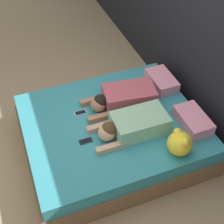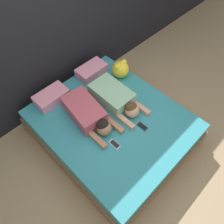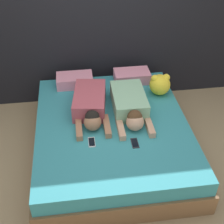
% 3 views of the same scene
% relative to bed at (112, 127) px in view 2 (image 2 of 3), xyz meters
% --- Properties ---
extents(ground_plane, '(12.00, 12.00, 0.00)m').
position_rel_bed_xyz_m(ground_plane, '(0.00, 0.00, -0.22)').
color(ground_plane, '#9E8460').
extents(wall_back, '(12.00, 0.06, 2.60)m').
position_rel_bed_xyz_m(wall_back, '(0.00, 1.23, 1.08)').
color(wall_back, black).
rests_on(wall_back, ground_plane).
extents(bed, '(1.83, 2.15, 0.46)m').
position_rel_bed_xyz_m(bed, '(0.00, 0.00, 0.00)').
color(bed, brown).
rests_on(bed, ground_plane).
extents(pillow_head_left, '(0.49, 0.29, 0.15)m').
position_rel_bed_xyz_m(pillow_head_left, '(-0.40, 0.87, 0.31)').
color(pillow_head_left, pink).
rests_on(pillow_head_left, bed).
extents(pillow_head_right, '(0.49, 0.29, 0.15)m').
position_rel_bed_xyz_m(pillow_head_right, '(0.40, 0.87, 0.31)').
color(pillow_head_right, pink).
rests_on(pillow_head_right, bed).
extents(person_left, '(0.46, 0.94, 0.23)m').
position_rel_bed_xyz_m(person_left, '(-0.23, 0.23, 0.34)').
color(person_left, '#B24C59').
rests_on(person_left, bed).
extents(person_right, '(0.40, 0.91, 0.23)m').
position_rel_bed_xyz_m(person_right, '(0.24, 0.15, 0.34)').
color(person_right, '#8CBF99').
rests_on(person_right, bed).
extents(cell_phone_left, '(0.07, 0.15, 0.01)m').
position_rel_bed_xyz_m(cell_phone_left, '(-0.27, -0.32, 0.24)').
color(cell_phone_left, silver).
rests_on(cell_phone_left, bed).
extents(cell_phone_right, '(0.07, 0.15, 0.01)m').
position_rel_bed_xyz_m(cell_phone_right, '(0.20, -0.39, 0.24)').
color(cell_phone_right, '#2D2D33').
rests_on(cell_phone_right, bed).
extents(plush_toy, '(0.27, 0.27, 0.29)m').
position_rel_bed_xyz_m(plush_toy, '(0.70, 0.51, 0.38)').
color(plush_toy, yellow).
rests_on(plush_toy, bed).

